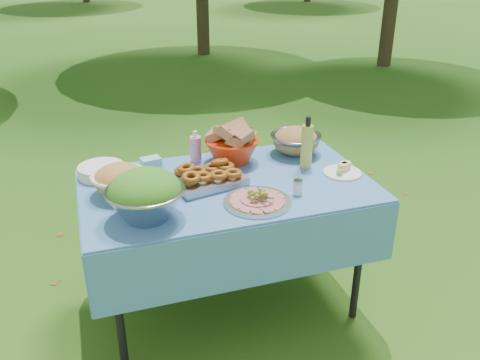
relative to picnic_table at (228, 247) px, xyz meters
name	(u,v)px	position (x,y,z in m)	size (l,w,h in m)	color
ground	(229,303)	(0.00, 0.00, -0.38)	(80.00, 80.00, 0.00)	#0C3E0B
picnic_table	(228,247)	(0.00, 0.00, 0.00)	(1.46, 0.86, 0.76)	#84D9FF
salad_bowl	(145,195)	(-0.44, -0.22, 0.50)	(0.35, 0.35, 0.23)	#9C9FA5
pasta_bowl_white	(120,179)	(-0.53, 0.06, 0.46)	(0.27, 0.27, 0.15)	white
plate_stack	(101,171)	(-0.60, 0.30, 0.41)	(0.24, 0.24, 0.06)	white
wipes_box	(151,166)	(-0.35, 0.24, 0.43)	(0.10, 0.07, 0.09)	#88DCE7
sanitizer_bottle	(196,146)	(-0.08, 0.33, 0.47)	(0.06, 0.06, 0.18)	pink
bread_bowl	(232,144)	(0.11, 0.27, 0.48)	(0.31, 0.31, 0.20)	red
pasta_bowl_steel	(296,140)	(0.50, 0.27, 0.46)	(0.29, 0.29, 0.15)	#9C9FA5
fried_tray	(208,176)	(-0.09, 0.03, 0.42)	(0.35, 0.25, 0.08)	#A1A2A6
charcuterie_platter	(257,196)	(0.07, -0.24, 0.42)	(0.32, 0.32, 0.07)	silver
oil_bottle	(307,142)	(0.47, 0.07, 0.52)	(0.06, 0.06, 0.29)	#BFCC45
cheese_plate	(343,169)	(0.62, -0.07, 0.41)	(0.20, 0.20, 0.06)	white
shaker	(298,187)	(0.29, -0.22, 0.42)	(0.05, 0.05, 0.07)	white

